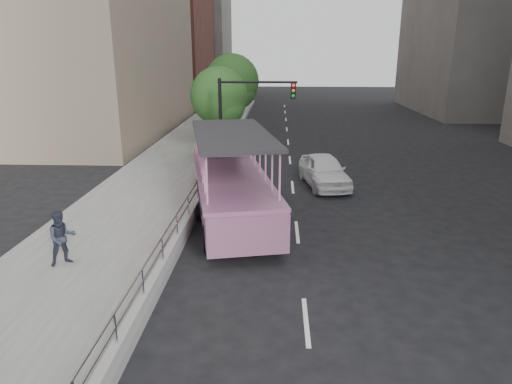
% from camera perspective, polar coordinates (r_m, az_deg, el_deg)
% --- Properties ---
extents(ground, '(160.00, 160.00, 0.00)m').
position_cam_1_polar(ground, '(13.74, 1.55, -11.21)').
color(ground, black).
extents(sidewalk, '(5.50, 80.00, 0.30)m').
position_cam_1_polar(sidewalk, '(23.76, -11.90, 1.18)').
color(sidewalk, '#A2A29C').
rests_on(sidewalk, ground).
extents(kerb_wall, '(0.24, 30.00, 0.36)m').
position_cam_1_polar(kerb_wall, '(15.69, -9.79, -5.78)').
color(kerb_wall, '#A6A5A0').
rests_on(kerb_wall, sidewalk).
extents(guardrail, '(0.07, 22.00, 0.71)m').
position_cam_1_polar(guardrail, '(15.45, -9.92, -3.52)').
color(guardrail, '#B8B8BD').
rests_on(guardrail, kerb_wall).
extents(duck_boat, '(4.81, 11.17, 3.61)m').
position_cam_1_polar(duck_boat, '(19.30, -3.40, 1.52)').
color(duck_boat, black).
rests_on(duck_boat, ground).
extents(car, '(2.68, 4.91, 1.58)m').
position_cam_1_polar(car, '(23.28, 8.51, 2.68)').
color(car, white).
rests_on(car, ground).
extents(pedestrian_mid, '(1.05, 1.01, 1.71)m').
position_cam_1_polar(pedestrian_mid, '(14.99, -23.09, -5.30)').
color(pedestrian_mid, '#292D3D').
rests_on(pedestrian_mid, sidewalk).
extents(parking_sign, '(0.10, 0.55, 2.43)m').
position_cam_1_polar(parking_sign, '(22.03, -5.57, 4.01)').
color(parking_sign, black).
rests_on(parking_sign, ground).
extents(traffic_signal, '(4.20, 0.32, 5.20)m').
position_cam_1_polar(traffic_signal, '(24.85, -1.72, 10.12)').
color(traffic_signal, black).
rests_on(traffic_signal, ground).
extents(street_tree_near, '(3.52, 3.52, 5.72)m').
position_cam_1_polar(street_tree_near, '(28.37, -4.47, 11.60)').
color(street_tree_near, '#372819').
rests_on(street_tree_near, ground).
extents(street_tree_far, '(3.97, 3.97, 6.45)m').
position_cam_1_polar(street_tree_far, '(34.25, -2.88, 13.39)').
color(street_tree_far, '#372819').
rests_on(street_tree_far, ground).
extents(midrise_stone_b, '(16.00, 14.00, 20.00)m').
position_cam_1_polar(midrise_stone_b, '(77.88, -9.82, 19.44)').
color(midrise_stone_b, gray).
rests_on(midrise_stone_b, ground).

